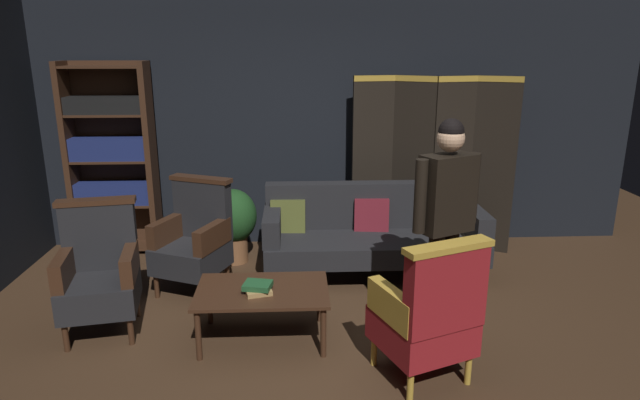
% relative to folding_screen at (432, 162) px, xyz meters
% --- Properties ---
extents(ground_plane, '(10.00, 10.00, 0.00)m').
position_rel_folding_screen_xyz_m(ground_plane, '(-1.28, -2.10, -0.99)').
color(ground_plane, '#3D2819').
extents(back_wall, '(7.20, 0.10, 2.80)m').
position_rel_folding_screen_xyz_m(back_wall, '(-1.28, 0.35, 0.41)').
color(back_wall, black).
rests_on(back_wall, ground_plane).
extents(folding_screen, '(1.72, 0.36, 1.90)m').
position_rel_folding_screen_xyz_m(folding_screen, '(0.00, 0.00, 0.00)').
color(folding_screen, black).
rests_on(folding_screen, ground_plane).
extents(bookshelf, '(0.90, 0.32, 2.05)m').
position_rel_folding_screen_xyz_m(bookshelf, '(-3.43, 0.10, 0.07)').
color(bookshelf, '#382114').
rests_on(bookshelf, ground_plane).
extents(velvet_couch, '(2.12, 0.78, 0.88)m').
position_rel_folding_screen_xyz_m(velvet_couch, '(-0.73, -0.64, -0.53)').
color(velvet_couch, '#382114').
rests_on(velvet_couch, ground_plane).
extents(coffee_table, '(1.00, 0.64, 0.42)m').
position_rel_folding_screen_xyz_m(coffee_table, '(-1.74, -1.88, -0.61)').
color(coffee_table, '#382114').
rests_on(coffee_table, ground_plane).
extents(armchair_gilt_accent, '(0.75, 0.75, 1.04)m').
position_rel_folding_screen_xyz_m(armchair_gilt_accent, '(-0.61, -2.47, -0.50)').
color(armchair_gilt_accent, '#B78E33').
rests_on(armchair_gilt_accent, ground_plane).
extents(armchair_wing_left, '(0.67, 0.66, 1.04)m').
position_rel_folding_screen_xyz_m(armchair_wing_left, '(-3.02, -1.66, -0.50)').
color(armchair_wing_left, '#382114').
rests_on(armchair_wing_left, ground_plane).
extents(armchair_wing_right, '(0.76, 0.76, 1.04)m').
position_rel_folding_screen_xyz_m(armchair_wing_right, '(-2.41, -0.93, -0.50)').
color(armchair_wing_right, '#382114').
rests_on(armchair_wing_right, ground_plane).
extents(standing_figure, '(0.54, 0.36, 1.70)m').
position_rel_folding_screen_xyz_m(standing_figure, '(-0.37, -1.87, 0.04)').
color(standing_figure, black).
rests_on(standing_figure, ground_plane).
extents(potted_plant, '(0.49, 0.49, 0.78)m').
position_rel_folding_screen_xyz_m(potted_plant, '(-2.13, -0.28, -0.54)').
color(potted_plant, brown).
rests_on(potted_plant, ground_plane).
extents(book_tan_leather, '(0.23, 0.24, 0.03)m').
position_rel_folding_screen_xyz_m(book_tan_leather, '(-1.77, -1.93, -0.55)').
color(book_tan_leather, '#9E7A47').
rests_on(book_tan_leather, coffee_table).
extents(book_green_cloth, '(0.23, 0.20, 0.04)m').
position_rel_folding_screen_xyz_m(book_green_cloth, '(-1.77, -1.93, -0.51)').
color(book_green_cloth, '#1E4C28').
rests_on(book_green_cloth, book_tan_leather).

